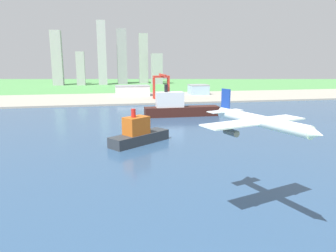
# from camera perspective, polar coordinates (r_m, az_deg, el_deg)

# --- Properties ---
(ground_plane) EXTENTS (2400.00, 2400.00, 0.00)m
(ground_plane) POSITION_cam_1_polar(r_m,az_deg,el_deg) (297.37, -1.56, 0.67)
(ground_plane) COLOR #4E914C
(water_bay) EXTENTS (840.00, 360.00, 0.15)m
(water_bay) POSITION_cam_1_polar(r_m,az_deg,el_deg) (239.79, 0.85, -2.03)
(water_bay) COLOR #2D4C70
(water_bay) RESTS_ON ground
(industrial_pier) EXTENTS (840.00, 140.00, 2.50)m
(industrial_pier) POSITION_cam_1_polar(r_m,az_deg,el_deg) (483.42, -5.36, 5.10)
(industrial_pier) COLOR #9C9889
(industrial_pier) RESTS_ON ground
(airplane_landing) EXTENTS (42.30, 46.48, 13.77)m
(airplane_landing) POSITION_cam_1_polar(r_m,az_deg,el_deg) (112.88, 16.40, 0.80)
(airplane_landing) COLOR white
(container_barge) EXTENTS (45.36, 38.00, 25.26)m
(container_barge) POSITION_cam_1_polar(r_m,az_deg,el_deg) (220.10, -5.40, -1.44)
(container_barge) COLOR #2D3338
(container_barge) RESTS_ON water_bay
(cargo_ship) EXTENTS (78.72, 14.74, 33.70)m
(cargo_ship) POSITION_cam_1_polar(r_m,az_deg,el_deg) (328.16, 1.82, 3.40)
(cargo_ship) COLOR #381914
(cargo_ship) RESTS_ON water_bay
(port_crane_red) EXTENTS (23.92, 47.32, 36.39)m
(port_crane_red) POSITION_cam_1_polar(r_m,az_deg,el_deg) (459.49, -1.21, 8.27)
(port_crane_red) COLOR #B72D23
(port_crane_red) RESTS_ON industrial_pier
(warehouse_main) EXTENTS (53.83, 32.65, 16.23)m
(warehouse_main) POSITION_cam_1_polar(r_m,az_deg,el_deg) (507.54, -6.52, 6.46)
(warehouse_main) COLOR white
(warehouse_main) RESTS_ON industrial_pier
(warehouse_annex) EXTENTS (30.75, 28.76, 16.04)m
(warehouse_annex) POSITION_cam_1_polar(r_m,az_deg,el_deg) (527.79, 5.57, 6.67)
(warehouse_annex) COLOR #99BCD1
(warehouse_annex) RESTS_ON industrial_pier
(distant_skyline) EXTENTS (261.78, 52.42, 150.81)m
(distant_skyline) POSITION_cam_1_polar(r_m,az_deg,el_deg) (794.81, -10.90, 11.89)
(distant_skyline) COLOR #A6A5A8
(distant_skyline) RESTS_ON ground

